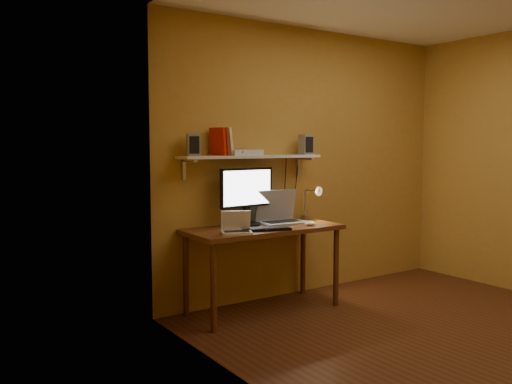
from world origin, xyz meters
TOP-DOWN VIEW (x-y plane):
  - room at (0.00, 0.00)m, footprint 3.44×3.24m
  - desk at (-0.79, 1.28)m, footprint 1.40×0.60m
  - wall_shelf at (-0.79, 1.47)m, footprint 1.40×0.25m
  - monitor at (-0.85, 1.45)m, footprint 0.57×0.26m
  - laptop at (-0.52, 1.40)m, footprint 0.43×0.33m
  - netbook at (-1.16, 1.13)m, footprint 0.29×0.26m
  - keyboard at (-0.88, 1.12)m, footprint 0.45×0.28m
  - mouse at (-0.40, 1.10)m, footprint 0.12×0.09m
  - desk_lamp at (-0.13, 1.41)m, footprint 0.09×0.23m
  - speaker_left at (-1.36, 1.48)m, footprint 0.13×0.13m
  - speaker_right at (-0.17, 1.46)m, footprint 0.11×0.11m
  - books at (-1.09, 1.49)m, footprint 0.17×0.18m
  - shelf_camera at (-0.93, 1.41)m, footprint 0.11×0.06m
  - router at (-0.87, 1.48)m, footprint 0.31×0.21m

SIDE VIEW (x-z plane):
  - desk at x=-0.79m, z-range 0.29..1.04m
  - keyboard at x=-0.88m, z-range 0.75..0.77m
  - mouse at x=-0.40m, z-range 0.75..0.79m
  - netbook at x=-1.16m, z-range 0.71..0.89m
  - laptop at x=-0.52m, z-range 0.68..0.98m
  - desk_lamp at x=-0.13m, z-range 0.77..1.15m
  - monitor at x=-0.85m, z-range 0.78..1.30m
  - room at x=0.00m, z-range -0.02..2.62m
  - wall_shelf at x=-0.79m, z-range 1.26..1.46m
  - router at x=-0.87m, z-range 1.38..1.43m
  - shelf_camera at x=-0.93m, z-range 1.38..1.44m
  - speaker_left at x=-1.36m, z-range 1.38..1.56m
  - speaker_right at x=-0.17m, z-range 1.38..1.57m
  - books at x=-1.09m, z-range 1.37..1.62m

